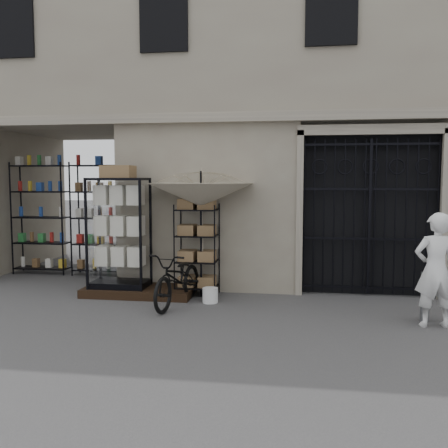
% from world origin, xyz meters
% --- Properties ---
extents(ground, '(80.00, 80.00, 0.00)m').
position_xyz_m(ground, '(0.00, 0.00, 0.00)').
color(ground, '#242428').
rests_on(ground, ground).
extents(main_building, '(14.00, 4.00, 9.00)m').
position_xyz_m(main_building, '(0.00, 4.00, 4.50)').
color(main_building, gray).
rests_on(main_building, ground).
extents(shop_recess, '(3.00, 1.70, 3.00)m').
position_xyz_m(shop_recess, '(-4.50, 2.80, 1.50)').
color(shop_recess, black).
rests_on(shop_recess, ground).
extents(shop_shelving, '(2.70, 0.50, 2.50)m').
position_xyz_m(shop_shelving, '(-4.55, 3.30, 1.25)').
color(shop_shelving, black).
rests_on(shop_shelving, ground).
extents(iron_gate, '(2.50, 0.21, 3.00)m').
position_xyz_m(iron_gate, '(1.75, 2.28, 1.50)').
color(iron_gate, black).
rests_on(iron_gate, ground).
extents(step_platform, '(2.00, 0.90, 0.15)m').
position_xyz_m(step_platform, '(-2.40, 1.55, 0.07)').
color(step_platform, black).
rests_on(step_platform, ground).
extents(display_cabinet, '(1.16, 0.96, 2.17)m').
position_xyz_m(display_cabinet, '(-2.76, 1.51, 1.05)').
color(display_cabinet, black).
rests_on(display_cabinet, step_platform).
extents(wire_rack, '(0.82, 0.66, 1.68)m').
position_xyz_m(wire_rack, '(-1.34, 1.71, 0.82)').
color(wire_rack, black).
rests_on(wire_rack, ground).
extents(market_umbrella, '(2.05, 2.07, 2.73)m').
position_xyz_m(market_umbrella, '(-1.25, 1.60, 1.96)').
color(market_umbrella, black).
rests_on(market_umbrella, ground).
extents(white_bucket, '(0.32, 0.32, 0.26)m').
position_xyz_m(white_bucket, '(-1.01, 1.19, 0.13)').
color(white_bucket, silver).
rests_on(white_bucket, ground).
extents(bicycle, '(0.76, 1.02, 1.76)m').
position_xyz_m(bicycle, '(-1.51, 0.94, 0.00)').
color(bicycle, black).
rests_on(bicycle, ground).
extents(steel_bollard, '(0.16, 0.16, 0.75)m').
position_xyz_m(steel_bollard, '(2.37, 0.55, 0.37)').
color(steel_bollard, slate).
rests_on(steel_bollard, ground).
extents(shopkeeper, '(0.85, 1.73, 0.40)m').
position_xyz_m(shopkeeper, '(2.44, 0.30, 0.00)').
color(shopkeeper, silver).
rests_on(shopkeeper, ground).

